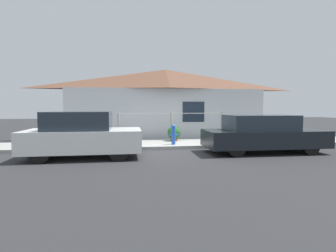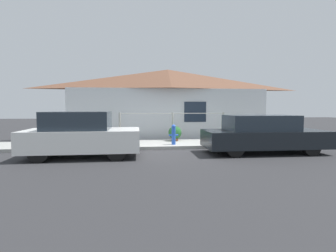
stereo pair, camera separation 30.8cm
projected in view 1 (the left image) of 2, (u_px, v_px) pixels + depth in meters
ground_plane at (180, 149)px, 10.17m from camera, size 60.00×60.00×0.00m
sidewalk at (175, 144)px, 11.21m from camera, size 24.00×2.12×0.13m
house at (166, 83)px, 13.70m from camera, size 10.30×2.23×3.62m
fence at (172, 125)px, 12.06m from camera, size 4.90×0.10×1.28m
car_left at (83, 135)px, 8.50m from camera, size 3.67×1.77×1.50m
car_right at (263, 134)px, 9.44m from camera, size 4.32×1.70×1.36m
fire_hydrant at (173, 134)px, 10.60m from camera, size 0.38×0.17×0.81m
potted_plant_near_hydrant at (174, 133)px, 11.79m from camera, size 0.59×0.59×0.67m
potted_plant_by_fence at (94, 136)px, 10.86m from camera, size 0.51×0.51×0.59m
potted_plant_corner at (227, 132)px, 12.03m from camera, size 0.51×0.51×0.65m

